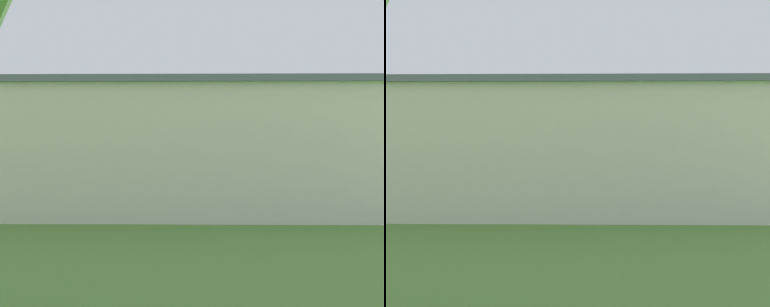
% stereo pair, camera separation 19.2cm
% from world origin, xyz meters
% --- Properties ---
extents(ground_plane, '(400.00, 400.00, 0.00)m').
position_xyz_m(ground_plane, '(0.00, 0.00, 0.00)').
color(ground_plane, '#568438').
extents(hangar, '(32.27, 15.16, 7.58)m').
position_xyz_m(hangar, '(-2.66, 35.19, 3.80)').
color(hangar, beige).
rests_on(hangar, ground_plane).
extents(biplane, '(7.71, 8.56, 4.11)m').
position_xyz_m(biplane, '(-9.24, 6.63, 3.21)').
color(biplane, silver).
extents(car_silver, '(1.98, 4.55, 1.67)m').
position_xyz_m(car_silver, '(-16.51, 20.44, 0.86)').
color(car_silver, '#B7B7BC').
rests_on(car_silver, ground_plane).
extents(person_beside_truck, '(0.50, 0.50, 1.61)m').
position_xyz_m(person_beside_truck, '(4.41, 17.54, 0.80)').
color(person_beside_truck, '#72338C').
rests_on(person_beside_truck, ground_plane).
extents(person_near_hangar_door, '(0.54, 0.54, 1.76)m').
position_xyz_m(person_near_hangar_door, '(-3.18, 17.03, 0.88)').
color(person_near_hangar_door, '#33723F').
rests_on(person_near_hangar_door, ground_plane).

